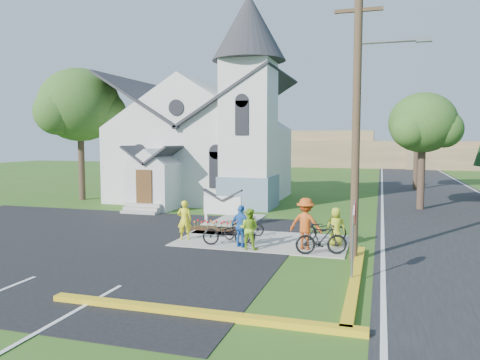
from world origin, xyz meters
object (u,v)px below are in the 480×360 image
(cyclist_1, at_px, (249,229))
(cyclist_3, at_px, (306,224))
(bike_2, at_px, (239,231))
(utility_pole, at_px, (359,106))
(bike_1, at_px, (247,226))
(bike_4, at_px, (324,229))
(cyclist_2, at_px, (241,226))
(cyclist_4, at_px, (336,227))
(bike_0, at_px, (227,232))
(cyclist_0, at_px, (185,220))
(bike_3, at_px, (321,239))
(stop_sign, at_px, (354,224))
(church_sign, at_px, (222,206))

(cyclist_1, distance_m, cyclist_3, 2.18)
(bike_2, bearing_deg, utility_pole, -87.42)
(bike_1, bearing_deg, bike_4, -91.18)
(cyclist_2, xyz_separation_m, cyclist_4, (3.52, 1.29, -0.06))
(cyclist_2, bearing_deg, bike_2, -45.12)
(utility_pole, distance_m, bike_0, 7.03)
(utility_pole, height_order, bike_2, utility_pole)
(cyclist_0, distance_m, bike_3, 5.91)
(stop_sign, relative_size, bike_2, 1.54)
(cyclist_3, xyz_separation_m, bike_3, (0.68, -0.68, -0.42))
(stop_sign, height_order, cyclist_3, stop_sign)
(bike_3, bearing_deg, bike_0, 64.52)
(cyclist_0, xyz_separation_m, bike_2, (2.34, 0.23, -0.40))
(stop_sign, distance_m, cyclist_2, 5.61)
(bike_0, xyz_separation_m, cyclist_1, (1.04, -0.42, 0.28))
(cyclist_3, bearing_deg, bike_2, -0.18)
(bike_0, relative_size, cyclist_1, 1.23)
(utility_pole, xyz_separation_m, bike_3, (-1.23, 0.30, -4.78))
(bike_3, bearing_deg, utility_pole, -121.97)
(bike_2, xyz_separation_m, bike_4, (3.31, 1.25, 0.06))
(cyclist_2, xyz_separation_m, bike_4, (2.97, 2.14, -0.34))
(stop_sign, relative_size, bike_4, 1.34)
(bike_2, xyz_separation_m, cyclist_3, (2.80, -0.50, 0.56))
(bike_2, xyz_separation_m, bike_3, (3.49, -1.18, 0.15))
(bike_1, xyz_separation_m, cyclist_3, (2.81, -1.73, 0.55))
(stop_sign, bearing_deg, cyclist_3, 118.37)
(utility_pole, distance_m, bike_1, 7.34)
(cyclist_3, relative_size, bike_3, 1.04)
(stop_sign, bearing_deg, cyclist_0, 151.06)
(bike_2, relative_size, bike_4, 0.87)
(stop_sign, distance_m, bike_3, 3.47)
(utility_pole, relative_size, stop_sign, 4.03)
(cyclist_3, bearing_deg, bike_1, -21.82)
(church_sign, bearing_deg, cyclist_4, -26.32)
(cyclist_1, bearing_deg, bike_2, -49.85)
(bike_1, height_order, cyclist_3, cyclist_3)
(cyclist_1, bearing_deg, cyclist_0, -8.98)
(utility_pole, height_order, cyclist_1, utility_pole)
(stop_sign, distance_m, bike_2, 6.49)
(utility_pole, relative_size, bike_1, 6.78)
(cyclist_1, xyz_separation_m, bike_3, (2.76, -0.06, -0.22))
(cyclist_3, height_order, cyclist_4, cyclist_3)
(cyclist_3, bearing_deg, bike_3, 144.91)
(church_sign, bearing_deg, bike_1, -47.24)
(cyclist_4, distance_m, bike_4, 1.05)
(bike_1, relative_size, cyclist_3, 0.75)
(bike_0, height_order, cyclist_2, cyclist_2)
(church_sign, xyz_separation_m, cyclist_4, (5.71, -2.82, -0.21))
(stop_sign, bearing_deg, bike_1, 131.55)
(bike_2, distance_m, bike_4, 3.53)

